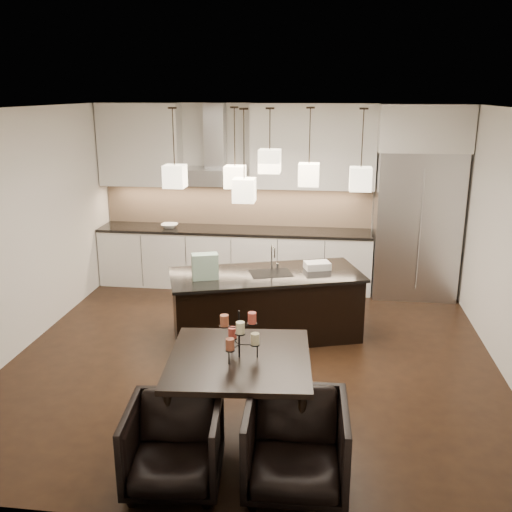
# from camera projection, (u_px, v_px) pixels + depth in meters

# --- Properties ---
(floor) EXTENTS (5.50, 5.50, 0.02)m
(floor) POSITION_uv_depth(u_px,v_px,m) (254.00, 356.00, 6.67)
(floor) COLOR black
(floor) RESTS_ON ground
(ceiling) EXTENTS (5.50, 5.50, 0.02)m
(ceiling) POSITION_uv_depth(u_px,v_px,m) (254.00, 107.00, 5.89)
(ceiling) COLOR white
(ceiling) RESTS_ON wall_back
(wall_back) EXTENTS (5.50, 0.02, 2.80)m
(wall_back) POSITION_uv_depth(u_px,v_px,m) (277.00, 195.00, 8.91)
(wall_back) COLOR silver
(wall_back) RESTS_ON ground
(wall_front) EXTENTS (5.50, 0.02, 2.80)m
(wall_front) POSITION_uv_depth(u_px,v_px,m) (198.00, 346.00, 3.65)
(wall_front) COLOR silver
(wall_front) RESTS_ON ground
(wall_left) EXTENTS (0.02, 5.50, 2.80)m
(wall_left) POSITION_uv_depth(u_px,v_px,m) (18.00, 232.00, 6.61)
(wall_left) COLOR silver
(wall_left) RESTS_ON ground
(refrigerator) EXTENTS (1.20, 0.72, 2.15)m
(refrigerator) POSITION_uv_depth(u_px,v_px,m) (416.00, 225.00, 8.38)
(refrigerator) COLOR #B7B7BA
(refrigerator) RESTS_ON floor
(fridge_panel) EXTENTS (1.26, 0.72, 0.65)m
(fridge_panel) POSITION_uv_depth(u_px,v_px,m) (424.00, 128.00, 7.99)
(fridge_panel) COLOR silver
(fridge_panel) RESTS_ON refrigerator
(lower_cabinets) EXTENTS (4.21, 0.62, 0.88)m
(lower_cabinets) POSITION_uv_depth(u_px,v_px,m) (234.00, 259.00, 8.94)
(lower_cabinets) COLOR silver
(lower_cabinets) RESTS_ON floor
(countertop) EXTENTS (4.21, 0.66, 0.04)m
(countertop) POSITION_uv_depth(u_px,v_px,m) (234.00, 230.00, 8.81)
(countertop) COLOR black
(countertop) RESTS_ON lower_cabinets
(backsplash) EXTENTS (4.21, 0.02, 0.63)m
(backsplash) POSITION_uv_depth(u_px,v_px,m) (237.00, 205.00, 9.00)
(backsplash) COLOR tan
(backsplash) RESTS_ON countertop
(upper_cab_left) EXTENTS (1.25, 0.35, 1.25)m
(upper_cab_left) POSITION_uv_depth(u_px,v_px,m) (140.00, 145.00, 8.77)
(upper_cab_left) COLOR silver
(upper_cab_left) RESTS_ON wall_back
(upper_cab_right) EXTENTS (1.85, 0.35, 1.25)m
(upper_cab_right) POSITION_uv_depth(u_px,v_px,m) (313.00, 147.00, 8.45)
(upper_cab_right) COLOR silver
(upper_cab_right) RESTS_ON wall_back
(hood_canopy) EXTENTS (0.90, 0.52, 0.24)m
(hood_canopy) POSITION_uv_depth(u_px,v_px,m) (215.00, 176.00, 8.66)
(hood_canopy) COLOR #B7B7BA
(hood_canopy) RESTS_ON wall_back
(hood_chimney) EXTENTS (0.30, 0.28, 0.96)m
(hood_chimney) POSITION_uv_depth(u_px,v_px,m) (215.00, 136.00, 8.60)
(hood_chimney) COLOR #B7B7BA
(hood_chimney) RESTS_ON hood_canopy
(fruit_bowl) EXTENTS (0.28, 0.28, 0.06)m
(fruit_bowl) POSITION_uv_depth(u_px,v_px,m) (169.00, 226.00, 8.87)
(fruit_bowl) COLOR silver
(fruit_bowl) RESTS_ON countertop
(island_body) EXTENTS (2.42, 1.55, 0.79)m
(island_body) POSITION_uv_depth(u_px,v_px,m) (266.00, 306.00, 7.09)
(island_body) COLOR black
(island_body) RESTS_ON floor
(island_top) EXTENTS (2.51, 1.64, 0.04)m
(island_top) POSITION_uv_depth(u_px,v_px,m) (266.00, 275.00, 6.97)
(island_top) COLOR black
(island_top) RESTS_ON island_body
(faucet) EXTENTS (0.15, 0.23, 0.34)m
(faucet) POSITION_uv_depth(u_px,v_px,m) (272.00, 257.00, 7.02)
(faucet) COLOR silver
(faucet) RESTS_ON island_top
(tote_bag) EXTENTS (0.34, 0.25, 0.31)m
(tote_bag) POSITION_uv_depth(u_px,v_px,m) (205.00, 266.00, 6.72)
(tote_bag) COLOR #23633C
(tote_bag) RESTS_ON island_top
(food_container) EXTENTS (0.36, 0.30, 0.09)m
(food_container) POSITION_uv_depth(u_px,v_px,m) (317.00, 265.00, 7.12)
(food_container) COLOR silver
(food_container) RESTS_ON island_top
(dining_table) EXTENTS (1.33, 1.33, 0.74)m
(dining_table) POSITION_uv_depth(u_px,v_px,m) (240.00, 395.00, 5.08)
(dining_table) COLOR black
(dining_table) RESTS_ON floor
(candelabra) EXTENTS (0.38, 0.38, 0.43)m
(candelabra) POSITION_uv_depth(u_px,v_px,m) (239.00, 334.00, 4.92)
(candelabra) COLOR black
(candelabra) RESTS_ON dining_table
(candle_a) EXTENTS (0.08, 0.08, 0.10)m
(candle_a) POSITION_uv_depth(u_px,v_px,m) (255.00, 339.00, 4.92)
(candle_a) COLOR beige
(candle_a) RESTS_ON candelabra
(candle_b) EXTENTS (0.08, 0.08, 0.10)m
(candle_b) POSITION_uv_depth(u_px,v_px,m) (232.00, 333.00, 5.05)
(candle_b) COLOR #C24739
(candle_b) RESTS_ON candelabra
(candle_c) EXTENTS (0.08, 0.08, 0.10)m
(candle_c) POSITION_uv_depth(u_px,v_px,m) (230.00, 344.00, 4.82)
(candle_c) COLOR #9D5137
(candle_c) RESTS_ON candelabra
(candle_d) EXTENTS (0.08, 0.08, 0.10)m
(candle_d) POSITION_uv_depth(u_px,v_px,m) (252.00, 318.00, 4.97)
(candle_d) COLOR #C24739
(candle_d) RESTS_ON candelabra
(candle_e) EXTENTS (0.08, 0.08, 0.10)m
(candle_e) POSITION_uv_depth(u_px,v_px,m) (224.00, 320.00, 4.91)
(candle_e) COLOR #9D5137
(candle_e) RESTS_ON candelabra
(candle_f) EXTENTS (0.08, 0.08, 0.10)m
(candle_f) POSITION_uv_depth(u_px,v_px,m) (240.00, 328.00, 4.76)
(candle_f) COLOR beige
(candle_f) RESTS_ON candelabra
(armchair_left) EXTENTS (0.79, 0.81, 0.68)m
(armchair_left) POSITION_uv_depth(u_px,v_px,m) (174.00, 446.00, 4.40)
(armchair_left) COLOR black
(armchair_left) RESTS_ON floor
(armchair_right) EXTENTS (0.81, 0.83, 0.73)m
(armchair_right) POSITION_uv_depth(u_px,v_px,m) (296.00, 446.00, 4.36)
(armchair_right) COLOR black
(armchair_right) RESTS_ON floor
(pendant_a) EXTENTS (0.24, 0.24, 0.26)m
(pendant_a) POSITION_uv_depth(u_px,v_px,m) (175.00, 176.00, 6.59)
(pendant_a) COLOR beige
(pendant_a) RESTS_ON ceiling
(pendant_b) EXTENTS (0.24, 0.24, 0.26)m
(pendant_b) POSITION_uv_depth(u_px,v_px,m) (235.00, 177.00, 6.82)
(pendant_b) COLOR beige
(pendant_b) RESTS_ON ceiling
(pendant_c) EXTENTS (0.24, 0.24, 0.26)m
(pendant_c) POSITION_uv_depth(u_px,v_px,m) (270.00, 161.00, 6.39)
(pendant_c) COLOR beige
(pendant_c) RESTS_ON ceiling
(pendant_d) EXTENTS (0.24, 0.24, 0.26)m
(pendant_d) POSITION_uv_depth(u_px,v_px,m) (309.00, 175.00, 6.68)
(pendant_d) COLOR beige
(pendant_d) RESTS_ON ceiling
(pendant_e) EXTENTS (0.24, 0.24, 0.26)m
(pendant_e) POSITION_uv_depth(u_px,v_px,m) (360.00, 179.00, 6.36)
(pendant_e) COLOR beige
(pendant_e) RESTS_ON ceiling
(pendant_f) EXTENTS (0.24, 0.24, 0.26)m
(pendant_f) POSITION_uv_depth(u_px,v_px,m) (244.00, 190.00, 6.32)
(pendant_f) COLOR beige
(pendant_f) RESTS_ON ceiling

